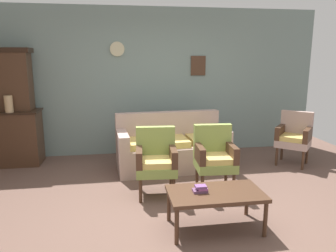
% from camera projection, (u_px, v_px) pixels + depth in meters
% --- Properties ---
extents(ground_plane, '(7.68, 7.68, 0.00)m').
position_uv_depth(ground_plane, '(175.00, 214.00, 3.81)').
color(ground_plane, brown).
extents(wall_back_with_decor, '(6.40, 0.09, 2.70)m').
position_uv_depth(wall_back_with_decor, '(151.00, 82.00, 6.07)').
color(wall_back_with_decor, gray).
rests_on(wall_back_with_decor, ground).
extents(side_cabinet, '(1.16, 0.55, 0.93)m').
position_uv_depth(side_cabinet, '(7.00, 138.00, 5.50)').
color(side_cabinet, '#472D1E').
rests_on(side_cabinet, ground).
extents(cabinet_upper_hutch, '(0.99, 0.38, 1.03)m').
position_uv_depth(cabinet_upper_hutch, '(2.00, 79.00, 5.37)').
color(cabinet_upper_hutch, '#472D1E').
rests_on(cabinet_upper_hutch, side_cabinet).
extents(vase_on_cabinet, '(0.13, 0.13, 0.27)m').
position_uv_depth(vase_on_cabinet, '(9.00, 104.00, 5.23)').
color(vase_on_cabinet, tan).
rests_on(vase_on_cabinet, side_cabinet).
extents(floral_couch, '(1.83, 0.92, 0.90)m').
position_uv_depth(floral_couch, '(172.00, 148.00, 5.36)').
color(floral_couch, tan).
rests_on(floral_couch, ground).
extents(armchair_near_cabinet, '(0.56, 0.53, 0.90)m').
position_uv_depth(armchair_near_cabinet, '(156.00, 159.00, 4.26)').
color(armchair_near_cabinet, '#849947').
rests_on(armchair_near_cabinet, ground).
extents(armchair_row_middle, '(0.55, 0.52, 0.90)m').
position_uv_depth(armchair_row_middle, '(215.00, 155.00, 4.41)').
color(armchair_row_middle, '#849947').
rests_on(armchair_row_middle, ground).
extents(wingback_chair_by_fireplace, '(0.71, 0.71, 0.90)m').
position_uv_depth(wingback_chair_by_fireplace, '(294.00, 136.00, 5.52)').
color(wingback_chair_by_fireplace, tan).
rests_on(wingback_chair_by_fireplace, ground).
extents(coffee_table, '(1.00, 0.56, 0.42)m').
position_uv_depth(coffee_table, '(215.00, 196.00, 3.43)').
color(coffee_table, '#472D1E').
rests_on(coffee_table, ground).
extents(book_stack_on_table, '(0.15, 0.11, 0.07)m').
position_uv_depth(book_stack_on_table, '(201.00, 189.00, 3.40)').
color(book_stack_on_table, '#684263').
rests_on(book_stack_on_table, coffee_table).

